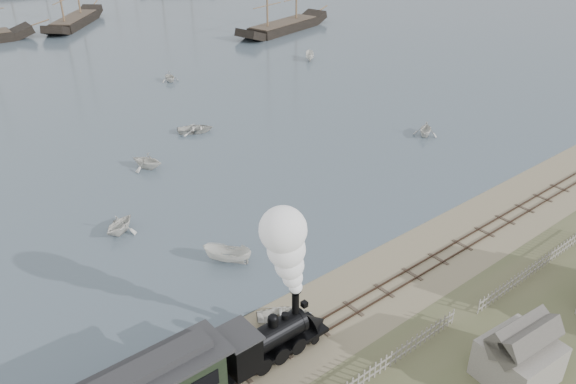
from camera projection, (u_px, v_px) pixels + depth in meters
ground at (343, 288)px, 39.31m from camera, size 600.00×600.00×0.00m
rail_track at (364, 302)px, 37.92m from camera, size 120.00×1.80×0.16m
picket_fence_east at (538, 271)px, 41.09m from camera, size 15.00×0.10×1.20m
shed_mid at (514, 377)px, 32.22m from camera, size 4.00×3.50×3.60m
locomotive at (286, 293)px, 32.14m from camera, size 7.47×2.79×9.31m
beached_dinghy at (285, 316)px, 36.20m from camera, size 4.12×4.43×0.75m
rowboat_1 at (119, 224)px, 45.10m from camera, size 3.92×4.08×1.66m
rowboat_2 at (227, 255)px, 41.51m from camera, size 3.64×3.47×1.41m
rowboat_3 at (195, 129)px, 63.83m from camera, size 4.40×4.92×0.84m
rowboat_4 at (426, 129)px, 62.74m from camera, size 3.93×4.05×1.63m
rowboat_5 at (310, 56)px, 90.13m from camera, size 3.46×3.18×1.32m
rowboat_7 at (170, 77)px, 80.18m from camera, size 3.13×2.79×1.51m
rowboat_8 at (147, 160)px, 55.44m from camera, size 4.31×4.13×1.76m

